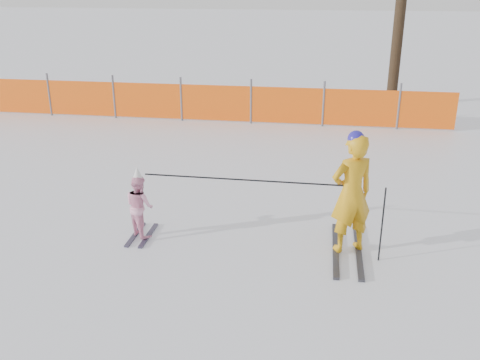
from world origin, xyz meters
TOP-DOWN VIEW (x-y plane):
  - ground at (0.00, 0.00)m, footprint 120.00×120.00m
  - adult at (1.67, 0.33)m, footprint 0.79×1.71m
  - child at (-1.58, 0.35)m, footprint 0.61×0.84m
  - ski_poles at (0.62, 0.28)m, footprint 3.58×0.25m
  - safety_fence at (-3.09, 7.53)m, footprint 15.53×0.06m

SIDE VIEW (x-z plane):
  - ground at x=0.00m, z-range 0.00..0.00m
  - child at x=-1.58m, z-range -0.05..1.13m
  - safety_fence at x=-3.09m, z-range -0.07..1.18m
  - ski_poles at x=0.62m, z-range 0.36..1.51m
  - adult at x=1.67m, z-range 0.00..1.90m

